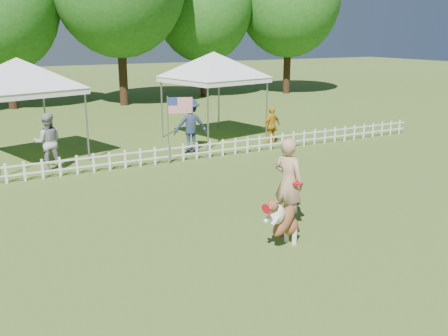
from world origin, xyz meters
name	(u,v)px	position (x,y,z in m)	size (l,w,h in m)	color
ground	(283,239)	(0.00, 0.00, 0.00)	(120.00, 120.00, 0.00)	#43641F
picket_fence	(162,155)	(0.00, 7.00, 0.30)	(22.00, 0.08, 0.60)	white
handler	(288,183)	(0.50, 0.59, 1.00)	(0.73, 0.48, 2.00)	tan
dog	(284,221)	(-0.22, -0.33, 0.56)	(1.08, 0.36, 1.11)	brown
frisbee_on_turf	(280,234)	(0.06, 0.20, 0.01)	(0.21, 0.21, 0.02)	red
canopy_tent_left	(22,112)	(-3.89, 9.49, 1.67)	(3.23, 3.23, 3.34)	white
canopy_tent_right	(214,97)	(3.37, 9.89, 1.69)	(3.27, 3.27, 3.38)	white
flag_pole	(168,130)	(0.20, 6.89, 1.11)	(0.86, 0.09, 2.23)	gray
spectator_a	(48,142)	(-3.39, 7.96, 0.89)	(0.87, 0.68, 1.79)	#99989D
spectator_b	(190,125)	(1.62, 8.32, 0.95)	(1.23, 0.71, 1.90)	#232F4B
spectator_c	(272,126)	(4.82, 7.85, 0.72)	(0.84, 0.35, 1.44)	orange
tree_center_left	(4,19)	(-3.00, 22.50, 4.90)	(6.00, 6.00, 9.80)	#225418
tree_right	(203,16)	(9.00, 22.50, 5.20)	(6.20, 6.20, 10.40)	#225418
tree_far_right	(289,9)	(15.00, 21.50, 5.70)	(7.00, 7.00, 11.40)	#225418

